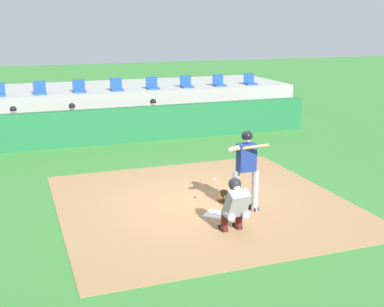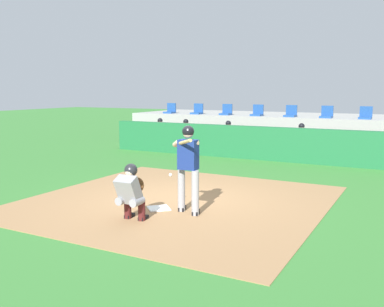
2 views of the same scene
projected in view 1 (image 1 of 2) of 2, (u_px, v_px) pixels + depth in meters
The scene contains 18 objects.
ground_plane at pixel (202, 203), 11.51m from camera, with size 80.00×80.00×0.00m, color #387A33.
dirt_infield at pixel (202, 203), 11.51m from camera, with size 6.40×6.40×0.01m, color #9E754C.
home_plate at pixel (216, 214), 10.77m from camera, with size 0.44×0.44×0.02m, color white.
batter_at_plate at pixel (246, 166), 10.76m from camera, with size 0.72×0.74×1.80m.
catcher_crouched at pixel (234, 203), 9.76m from camera, with size 0.49×1.64×1.13m.
dugout_wall at pixel (135, 124), 17.27m from camera, with size 13.00×0.30×1.20m, color #1E6638.
dugout_bench at pixel (129, 129), 18.27m from camera, with size 11.80×0.44×0.45m, color olive.
dugout_player_1 at pixel (15, 125), 16.74m from camera, with size 0.49×0.70×1.30m.
dugout_player_2 at pixel (73, 122), 17.37m from camera, with size 0.49×0.70×1.30m.
dugout_player_3 at pixel (154, 116), 18.32m from camera, with size 0.49×0.70×1.30m.
stands_platform at pixel (110, 103), 21.24m from camera, with size 15.00×4.40×1.40m, color #9E9E99.
stadium_seat_2 at pixel (40, 90), 18.70m from camera, with size 0.46×0.46×0.48m.
stadium_seat_3 at pixel (79, 89), 19.17m from camera, with size 0.46×0.46×0.48m.
stadium_seat_4 at pixel (117, 87), 19.65m from camera, with size 0.46×0.46×0.48m.
stadium_seat_5 at pixel (152, 86), 20.12m from camera, with size 0.46×0.46×0.48m.
stadium_seat_6 at pixel (186, 84), 20.60m from camera, with size 0.46×0.46×0.48m.
stadium_seat_7 at pixel (219, 83), 21.07m from camera, with size 0.46×0.46×0.48m.
stadium_seat_8 at pixel (250, 81), 21.54m from camera, with size 0.46×0.46×0.48m.
Camera 1 is at (-3.90, -10.11, 4.03)m, focal length 47.08 mm.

